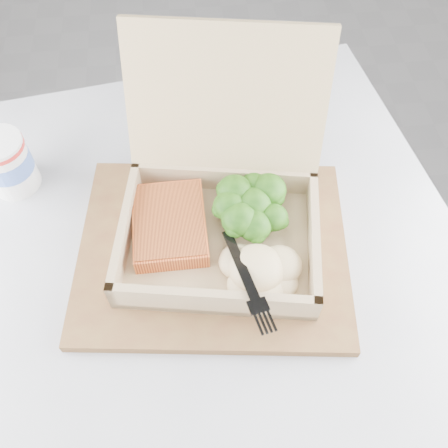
{
  "coord_description": "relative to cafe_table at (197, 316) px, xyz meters",
  "views": [
    {
      "loc": [
        0.02,
        -0.83,
        1.26
      ],
      "look_at": [
        0.05,
        -0.49,
        0.75
      ],
      "focal_mm": 40.0,
      "sensor_mm": 36.0,
      "label": 1
    }
  ],
  "objects": [
    {
      "name": "receipt",
      "position": [
        0.05,
        0.2,
        0.18
      ],
      "size": [
        0.1,
        0.16,
        0.0
      ],
      "primitive_type": "cube",
      "rotation": [
        0.0,
        0.0,
        0.19
      ],
      "color": "white",
      "rests_on": "cafe_table"
    },
    {
      "name": "salmon_fillet",
      "position": [
        -0.02,
        0.03,
        0.22
      ],
      "size": [
        0.09,
        0.12,
        0.02
      ],
      "primitive_type": "cube",
      "rotation": [
        0.0,
        0.0,
        0.0
      ],
      "color": "orange",
      "rests_on": "takeout_container"
    },
    {
      "name": "takeout_container",
      "position": [
        0.05,
        0.05,
        0.25
      ],
      "size": [
        0.28,
        0.29,
        0.22
      ],
      "rotation": [
        0.0,
        0.0,
        -0.18
      ],
      "color": "tan",
      "rests_on": "serving_tray"
    },
    {
      "name": "plastic_fork",
      "position": [
        0.05,
        -0.02,
        0.24
      ],
      "size": [
        0.05,
        0.15,
        0.02
      ],
      "rotation": [
        0.0,
        0.0,
        3.33
      ],
      "color": "black",
      "rests_on": "mashed_potatoes"
    },
    {
      "name": "paper_cup",
      "position": [
        -0.23,
        0.15,
        0.23
      ],
      "size": [
        0.07,
        0.07,
        0.09
      ],
      "color": "silver",
      "rests_on": "cafe_table"
    },
    {
      "name": "floor",
      "position": [
        -0.01,
        0.51,
        -0.52
      ],
      "size": [
        4.0,
        4.0,
        0.0
      ],
      "primitive_type": "plane",
      "color": "gray",
      "rests_on": "ground"
    },
    {
      "name": "broccoli_pile",
      "position": [
        0.09,
        0.04,
        0.22
      ],
      "size": [
        0.1,
        0.1,
        0.04
      ],
      "primitive_type": null,
      "color": "#3B7D1B",
      "rests_on": "takeout_container"
    },
    {
      "name": "mashed_potatoes",
      "position": [
        0.08,
        -0.04,
        0.22
      ],
      "size": [
        0.11,
        0.09,
        0.04
      ],
      "primitive_type": "ellipsoid",
      "color": "#D2BD88",
      "rests_on": "takeout_container"
    },
    {
      "name": "serving_tray",
      "position": [
        0.03,
        0.01,
        0.19
      ],
      "size": [
        0.37,
        0.31,
        0.01
      ],
      "primitive_type": "cube",
      "rotation": [
        0.0,
        0.0,
        -0.13
      ],
      "color": "brown",
      "rests_on": "cafe_table"
    },
    {
      "name": "cafe_table",
      "position": [
        0.0,
        0.0,
        0.0
      ],
      "size": [
        0.82,
        0.82,
        0.7
      ],
      "rotation": [
        0.0,
        0.0,
        0.14
      ],
      "color": "black",
      "rests_on": "floor"
    }
  ]
}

